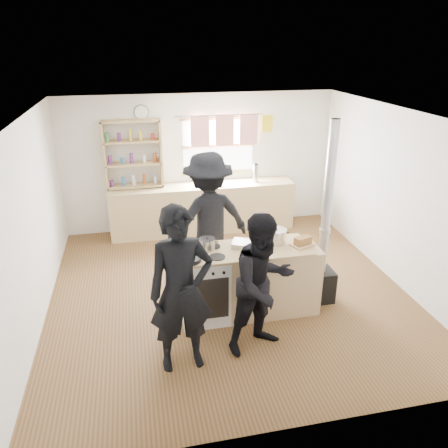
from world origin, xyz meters
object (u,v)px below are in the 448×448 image
(bread_board, at_px, (303,242))
(flue_heater, at_px, (322,257))
(stockpot_stove, at_px, (207,244))
(cooking_island, at_px, (248,280))
(stockpot_counter, at_px, (276,236))
(skillet_greens, at_px, (190,259))
(thermos, at_px, (256,173))
(roast_tray, at_px, (247,244))
(person_near_right, at_px, (263,284))
(person_near_left, at_px, (181,291))
(person_far, at_px, (208,219))

(bread_board, relative_size, flue_heater, 0.13)
(stockpot_stove, relative_size, bread_board, 0.62)
(stockpot_stove, relative_size, flue_heater, 0.08)
(cooking_island, bearing_deg, flue_heater, 4.25)
(stockpot_counter, bearing_deg, skillet_greens, -166.18)
(thermos, height_order, skillet_greens, thermos)
(roast_tray, bearing_deg, bread_board, -8.65)
(bread_board, bearing_deg, person_near_right, -137.10)
(cooking_island, bearing_deg, thermos, 72.75)
(roast_tray, distance_m, person_near_left, 1.30)
(cooking_island, distance_m, person_near_right, 0.82)
(roast_tray, height_order, stockpot_stove, stockpot_stove)
(bread_board, bearing_deg, stockpot_stove, 173.59)
(roast_tray, bearing_deg, person_near_right, -90.98)
(roast_tray, distance_m, stockpot_counter, 0.41)
(flue_heater, xyz_separation_m, person_near_left, (-2.01, -0.92, 0.28))
(cooking_island, height_order, stockpot_stove, stockpot_stove)
(stockpot_counter, bearing_deg, flue_heater, -2.62)
(cooking_island, height_order, bread_board, bread_board)
(roast_tray, bearing_deg, cooking_island, -69.00)
(roast_tray, height_order, person_near_left, person_near_left)
(cooking_island, xyz_separation_m, person_near_left, (-0.96, -0.84, 0.48))
(stockpot_counter, height_order, person_near_left, person_near_left)
(stockpot_counter, distance_m, person_far, 1.12)
(skillet_greens, distance_m, bread_board, 1.47)
(stockpot_stove, relative_size, person_near_right, 0.12)
(stockpot_counter, xyz_separation_m, flue_heater, (0.66, -0.03, -0.36))
(thermos, xyz_separation_m, stockpot_counter, (-0.47, -2.66, -0.04))
(cooking_island, xyz_separation_m, skillet_greens, (-0.77, -0.18, 0.49))
(thermos, xyz_separation_m, bread_board, (-0.17, -2.83, -0.08))
(stockpot_counter, bearing_deg, roast_tray, -172.00)
(thermos, distance_m, stockpot_stove, 3.03)
(thermos, distance_m, person_near_right, 3.62)
(person_near_left, xyz_separation_m, person_far, (0.61, 1.80, 0.04))
(skillet_greens, distance_m, person_near_left, 0.69)
(stockpot_stove, bearing_deg, cooking_island, -8.58)
(cooking_island, height_order, person_far, person_far)
(skillet_greens, xyz_separation_m, stockpot_stove, (0.25, 0.26, 0.05))
(bread_board, distance_m, flue_heater, 0.50)
(bread_board, height_order, person_near_right, person_near_right)
(thermos, height_order, stockpot_stove, thermos)
(cooking_island, distance_m, roast_tray, 0.51)
(roast_tray, distance_m, person_near_right, 0.79)
(thermos, xyz_separation_m, stockpot_stove, (-1.39, -2.69, -0.06))
(thermos, relative_size, flue_heater, 0.13)
(stockpot_stove, bearing_deg, thermos, 62.75)
(stockpot_counter, height_order, person_near_right, person_near_right)
(stockpot_stove, relative_size, stockpot_counter, 0.76)
(person_near_right, bearing_deg, person_near_left, 167.31)
(stockpot_stove, bearing_deg, person_far, 79.04)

